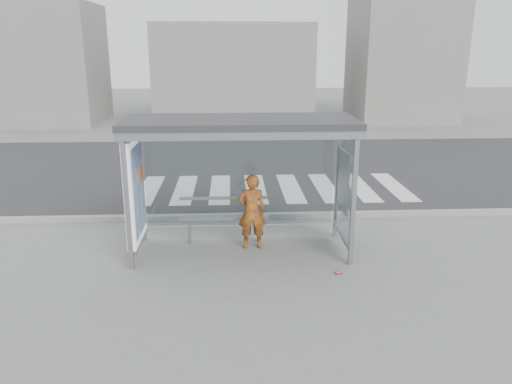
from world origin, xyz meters
TOP-DOWN VIEW (x-y plane):
  - ground at (0.00, 0.00)m, footprint 80.00×80.00m
  - road at (0.00, 7.00)m, footprint 30.00×10.00m
  - curb at (0.00, 1.95)m, footprint 30.00×0.18m
  - crosswalk at (1.00, 4.50)m, footprint 7.55×3.00m
  - bus_shelter at (-0.37, 0.06)m, footprint 4.25×1.65m
  - building_left at (-10.00, 18.00)m, footprint 6.00×5.00m
  - building_center at (0.00, 18.00)m, footprint 8.00×5.00m
  - building_right at (9.00, 18.00)m, footprint 5.00×5.00m
  - person at (0.22, 0.20)m, footprint 0.57×0.39m
  - bench at (-0.34, 0.50)m, footprint 1.81×0.32m
  - soda_can at (1.70, -1.10)m, footprint 0.13×0.10m

SIDE VIEW (x-z plane):
  - ground at x=0.00m, z-range 0.00..0.00m
  - crosswalk at x=1.00m, z-range 0.00..0.00m
  - road at x=0.00m, z-range 0.00..0.01m
  - soda_can at x=1.70m, z-range 0.00..0.06m
  - curb at x=0.00m, z-range 0.00..0.12m
  - bench at x=-0.34m, z-range 0.09..1.02m
  - person at x=0.22m, z-range 0.00..1.52m
  - bus_shelter at x=-0.37m, z-range 0.67..3.29m
  - building_center at x=0.00m, z-range 0.00..5.00m
  - building_left at x=-10.00m, z-range 0.00..6.00m
  - building_right at x=9.00m, z-range 0.00..7.00m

